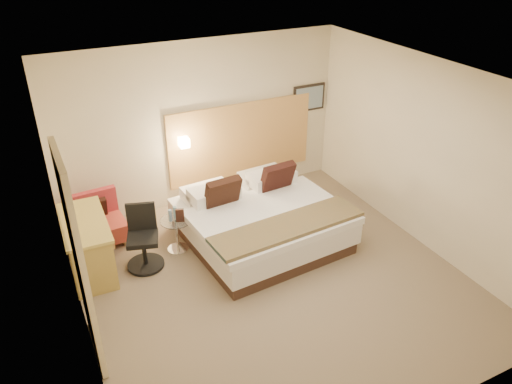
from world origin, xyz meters
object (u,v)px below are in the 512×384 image
bed (260,220)px  lounge_chair (99,223)px  side_table (177,233)px  desk_chair (143,242)px  desk (87,231)px

bed → lounge_chair: 2.40m
side_table → bed: bearing=-14.4°
bed → desk_chair: (-1.72, 0.17, 0.03)m
side_table → lounge_chair: bearing=142.1°
side_table → desk: size_ratio=0.46×
desk → bed: bearing=-9.2°
desk → side_table: bearing=-3.9°
lounge_chair → side_table: size_ratio=1.29×
lounge_chair → desk: size_ratio=0.59×
bed → desk_chair: bed is taller
bed → desk: bearing=170.8°
bed → desk: bed is taller
bed → desk_chair: 1.72m
lounge_chair → side_table: bearing=-37.9°
lounge_chair → desk_chair: size_ratio=0.83×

